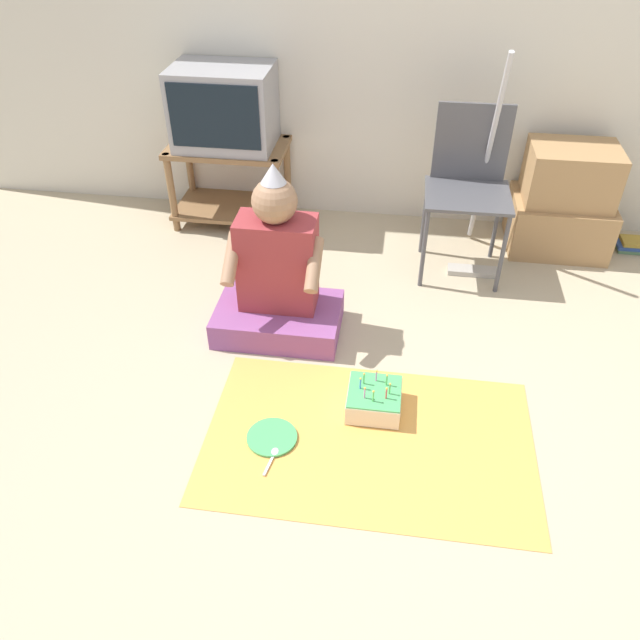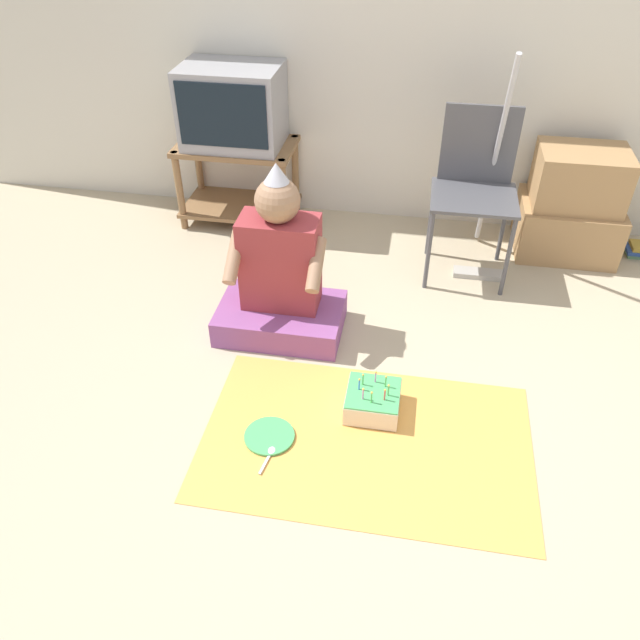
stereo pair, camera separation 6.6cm
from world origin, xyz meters
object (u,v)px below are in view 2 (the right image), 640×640
at_px(cardboard_box_stack, 572,206).
at_px(paper_plate, 269,436).
at_px(tv, 232,106).
at_px(birthday_cake, 373,401).
at_px(person_seated, 280,280).
at_px(dust_mop, 487,211).
at_px(folding_chair, 475,180).

distance_m(cardboard_box_stack, paper_plate, 2.27).
height_order(tv, birthday_cake, tv).
bearing_deg(person_seated, dust_mop, 37.25).
bearing_deg(cardboard_box_stack, tv, 178.85).
xyz_separation_m(person_seated, paper_plate, (0.11, -0.74, -0.28)).
distance_m(cardboard_box_stack, person_seated, 1.83).
distance_m(person_seated, paper_plate, 0.80).
distance_m(tv, cardboard_box_stack, 2.07).
height_order(folding_chair, cardboard_box_stack, folding_chair).
xyz_separation_m(folding_chair, birthday_cake, (-0.39, -1.26, -0.48)).
bearing_deg(tv, cardboard_box_stack, -1.15).
relative_size(cardboard_box_stack, dust_mop, 0.52).
bearing_deg(dust_mop, paper_plate, -120.63).
relative_size(cardboard_box_stack, birthday_cake, 2.72).
xyz_separation_m(tv, dust_mop, (1.51, -0.31, -0.38)).
relative_size(folding_chair, person_seated, 1.02).
height_order(dust_mop, birthday_cake, dust_mop).
height_order(cardboard_box_stack, dust_mop, dust_mop).
relative_size(person_seated, paper_plate, 4.17).
xyz_separation_m(tv, cardboard_box_stack, (2.02, -0.04, -0.45)).
bearing_deg(dust_mop, cardboard_box_stack, 28.33).
xyz_separation_m(birthday_cake, paper_plate, (-0.41, -0.23, -0.05)).
relative_size(folding_chair, paper_plate, 4.27).
xyz_separation_m(folding_chair, cardboard_box_stack, (0.60, 0.28, -0.25)).
relative_size(tv, folding_chair, 0.64).
height_order(cardboard_box_stack, birthday_cake, cardboard_box_stack).
distance_m(person_seated, birthday_cake, 0.76).
distance_m(folding_chair, dust_mop, 0.20).
height_order(folding_chair, person_seated, folding_chair).
bearing_deg(paper_plate, cardboard_box_stack, 51.86).
bearing_deg(birthday_cake, paper_plate, -150.22).
xyz_separation_m(folding_chair, person_seated, (-0.91, -0.75, -0.25)).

